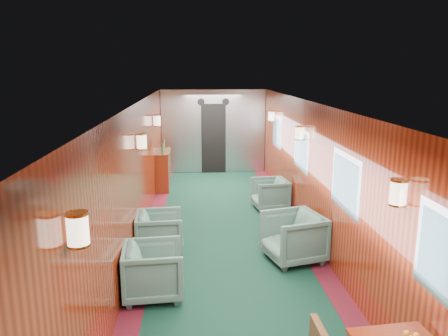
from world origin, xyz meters
name	(u,v)px	position (x,y,z in m)	size (l,w,h in m)	color
room	(230,156)	(0.00, 0.00, 1.63)	(12.00, 12.10, 2.40)	#0C2E21
bulkhead	(213,132)	(0.00, 5.91, 1.18)	(2.98, 0.17, 2.39)	#B8BAC0
windows_right	(319,163)	(1.49, 0.25, 1.45)	(0.02, 8.60, 0.80)	silver
wall_sconces	(227,141)	(0.00, 0.57, 1.79)	(2.97, 7.97, 0.25)	beige
credenza	(163,169)	(-1.34, 4.18, 0.49)	(0.34, 1.07, 1.24)	maroon
armchair_left_near	(154,271)	(-1.10, -1.23, 0.36)	(0.76, 0.78, 0.71)	#1A3E39
armchair_left_far	(160,233)	(-1.13, 0.17, 0.35)	(0.74, 0.76, 0.69)	#1A3E39
armchair_right_near	(293,237)	(0.98, -0.26, 0.38)	(0.82, 0.84, 0.77)	#1A3E39
armchair_right_far	(270,194)	(1.06, 2.37, 0.33)	(0.70, 0.72, 0.66)	#1A3E39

